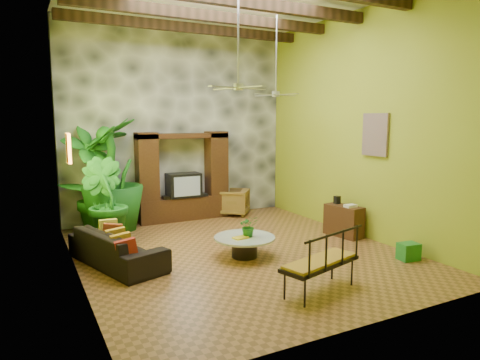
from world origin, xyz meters
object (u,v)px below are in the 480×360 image
ceiling_fan_back (276,85)px  tall_plant_b (104,201)px  coffee_table (245,244)px  wicker_armchair (234,202)px  green_bin (409,251)px  iron_bench (323,259)px  side_console (344,221)px  sofa (117,247)px  tall_plant_a (91,178)px  tall_plant_c (112,175)px  entertainment_center (183,183)px  ceiling_fan_front (238,75)px

ceiling_fan_back → tall_plant_b: (-3.84, 0.58, -2.48)m
coffee_table → tall_plant_b: bearing=136.0°
wicker_armchair → tall_plant_b: 3.89m
green_bin → iron_bench: bearing=-167.9°
side_console → ceiling_fan_back: bearing=120.2°
ceiling_fan_back → tall_plant_b: size_ratio=1.01×
ceiling_fan_back → sofa: bearing=-167.6°
sofa → wicker_armchair: bearing=-71.8°
tall_plant_a → tall_plant_c: (0.45, -0.16, 0.07)m
ceiling_fan_back → entertainment_center: bearing=129.6°
tall_plant_c → green_bin: bearing=-47.0°
ceiling_fan_front → wicker_armchair: bearing=64.8°
green_bin → tall_plant_b: bearing=142.7°
wicker_armchair → coffee_table: 3.66m
side_console → green_bin: (-0.03, -1.85, -0.19)m
sofa → iron_bench: 3.74m
wicker_armchair → green_bin: wicker_armchair is taller
tall_plant_a → iron_bench: tall_plant_a is taller
ceiling_fan_front → side_console: bearing=6.7°
ceiling_fan_front → tall_plant_b: 3.89m
iron_bench → green_bin: iron_bench is taller
coffee_table → sofa: bearing=163.1°
ceiling_fan_back → side_console: bearing=-50.3°
tall_plant_b → side_console: size_ratio=2.10×
side_console → green_bin: bearing=-100.4°
sofa → ceiling_fan_front: bearing=-127.0°
coffee_table → tall_plant_c: bearing=119.3°
sofa → ceiling_fan_back: bearing=-95.2°
sofa → green_bin: sofa is taller
wicker_armchair → tall_plant_b: size_ratio=0.43×
ceiling_fan_back → sofa: size_ratio=0.85×
ceiling_fan_back → side_console: (1.05, -1.27, -3.05)m
entertainment_center → sofa: entertainment_center is taller
ceiling_fan_front → green_bin: (2.82, -1.52, -3.24)m
tall_plant_a → sofa: bearing=-90.0°
tall_plant_b → iron_bench: size_ratio=1.24×
tall_plant_b → tall_plant_c: 1.24m
entertainment_center → tall_plant_a: 2.32m
wicker_armchair → side_console: bearing=60.4°
ceiling_fan_front → tall_plant_b: ceiling_fan_front is taller
entertainment_center → ceiling_fan_back: ceiling_fan_back is taller
green_bin → entertainment_center: bearing=117.4°
sofa → iron_bench: iron_bench is taller
ceiling_fan_front → tall_plant_c: bearing=116.7°
tall_plant_c → iron_bench: 5.76m
green_bin → coffee_table: bearing=149.4°
tall_plant_a → side_console: bearing=-32.2°
ceiling_fan_front → ceiling_fan_back: size_ratio=1.00×
entertainment_center → tall_plant_a: tall_plant_a is taller
tall_plant_c → ceiling_fan_front: bearing=-63.3°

